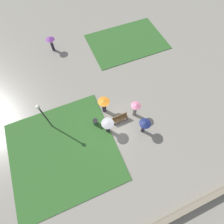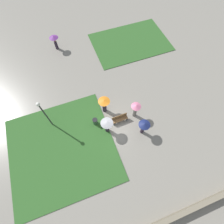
# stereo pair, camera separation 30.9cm
# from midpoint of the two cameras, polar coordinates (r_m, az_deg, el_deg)

# --- Properties ---
(ground_plane) EXTENTS (90.00, 90.00, 0.00)m
(ground_plane) POSITION_cam_midpoint_polar(r_m,az_deg,el_deg) (16.62, -0.06, -4.52)
(ground_plane) COLOR gray
(lawn_patch_near) EXTENTS (9.08, 9.05, 0.06)m
(lawn_patch_near) POSITION_cam_midpoint_polar(r_m,az_deg,el_deg) (16.39, -16.12, -12.09)
(lawn_patch_near) COLOR #2D5B26
(lawn_patch_near) RESTS_ON ground_plane
(lawn_patch_far) EXTENTS (9.25, 6.41, 0.06)m
(lawn_patch_far) POSITION_cam_midpoint_polar(r_m,az_deg,el_deg) (23.75, 4.48, 21.94)
(lawn_patch_far) COLOR #2D5B26
(lawn_patch_far) RESTS_ON ground_plane
(parapet_wall) EXTENTS (45.00, 0.35, 0.78)m
(parapet_wall) POSITION_cam_midpoint_polar(r_m,az_deg,el_deg) (15.25, 14.66, -31.77)
(parapet_wall) COLOR gray
(parapet_wall) RESTS_ON ground_plane
(park_bench) EXTENTS (1.53, 0.46, 0.90)m
(park_bench) POSITION_cam_midpoint_polar(r_m,az_deg,el_deg) (16.45, 2.03, -2.06)
(park_bench) COLOR brown
(park_bench) RESTS_ON ground_plane
(lamp_post) EXTENTS (0.32, 0.32, 3.92)m
(lamp_post) POSITION_cam_midpoint_polar(r_m,az_deg,el_deg) (15.40, -22.06, -0.67)
(lamp_post) COLOR #2D2D30
(lamp_post) RESTS_ON ground_plane
(trash_bin) EXTENTS (0.48, 0.48, 0.81)m
(trash_bin) POSITION_cam_midpoint_polar(r_m,az_deg,el_deg) (16.41, -5.95, -3.35)
(trash_bin) COLOR #335638
(trash_bin) RESTS_ON ground_plane
(crowd_person_navy) EXTENTS (1.03, 1.03, 1.84)m
(crowd_person_navy) POSITION_cam_midpoint_polar(r_m,az_deg,el_deg) (15.42, 10.01, -4.15)
(crowd_person_navy) COLOR #2D2333
(crowd_person_navy) RESTS_ON ground_plane
(crowd_person_grey) EXTENTS (1.11, 1.11, 1.83)m
(crowd_person_grey) POSITION_cam_midpoint_polar(r_m,az_deg,el_deg) (15.30, -2.01, -4.33)
(crowd_person_grey) COLOR #2D2333
(crowd_person_grey) RESTS_ON ground_plane
(crowd_person_pink) EXTENTS (0.91, 0.91, 1.92)m
(crowd_person_pink) POSITION_cam_midpoint_polar(r_m,az_deg,el_deg) (16.15, 7.12, 1.32)
(crowd_person_pink) COLOR slate
(crowd_person_pink) RESTS_ON ground_plane
(crowd_person_orange) EXTENTS (1.10, 1.10, 1.90)m
(crowd_person_orange) POSITION_cam_midpoint_polar(r_m,az_deg,el_deg) (16.26, -3.20, 2.61)
(crowd_person_orange) COLOR #2D2333
(crowd_person_orange) RESTS_ON ground_plane
(lone_walker_far_path) EXTENTS (1.04, 1.04, 1.80)m
(lone_walker_far_path) POSITION_cam_midpoint_polar(r_m,az_deg,el_deg) (22.92, -19.77, 20.90)
(lone_walker_far_path) COLOR #2D2333
(lone_walker_far_path) RESTS_ON ground_plane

